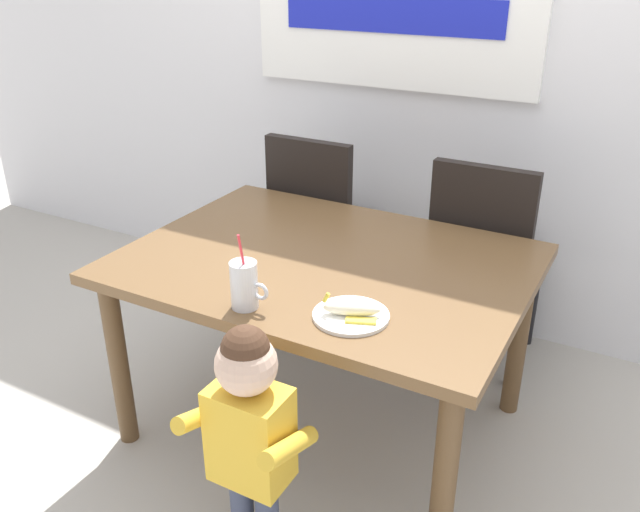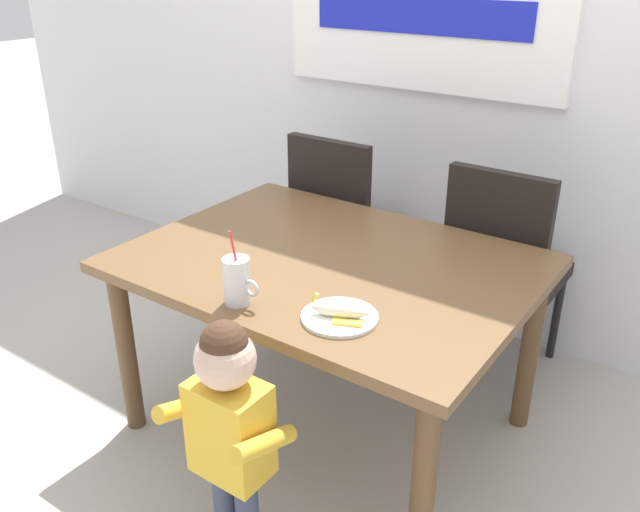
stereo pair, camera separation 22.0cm
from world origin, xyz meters
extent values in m
plane|color=#B7B2A8|center=(0.00, 0.00, 0.00)|extent=(24.00, 24.00, 0.00)
cube|color=silver|center=(0.00, 1.11, 1.45)|extent=(6.40, 0.12, 2.90)
cube|color=white|center=(-0.22, 1.03, 1.45)|extent=(1.37, 0.04, 0.64)
cube|color=#1923B2|center=(-0.22, 1.00, 1.45)|extent=(1.04, 0.01, 0.15)
cube|color=brown|center=(0.00, 0.00, 0.71)|extent=(1.40, 1.04, 0.04)
cylinder|color=brown|center=(-0.62, -0.44, 0.34)|extent=(0.07, 0.07, 0.69)
cylinder|color=brown|center=(0.62, -0.44, 0.34)|extent=(0.07, 0.07, 0.69)
cylinder|color=brown|center=(-0.62, 0.44, 0.34)|extent=(0.07, 0.07, 0.69)
cylinder|color=brown|center=(0.62, 0.44, 0.34)|extent=(0.07, 0.07, 0.69)
cube|color=black|center=(-0.41, 0.79, 0.45)|extent=(0.44, 0.44, 0.06)
cube|color=black|center=(-0.41, 0.59, 0.72)|extent=(0.42, 0.05, 0.48)
cylinder|color=black|center=(-0.22, 0.98, 0.21)|extent=(0.04, 0.04, 0.42)
cylinder|color=black|center=(-0.60, 0.98, 0.21)|extent=(0.04, 0.04, 0.42)
cylinder|color=black|center=(-0.22, 0.60, 0.21)|extent=(0.04, 0.04, 0.42)
cylinder|color=black|center=(-0.60, 0.60, 0.21)|extent=(0.04, 0.04, 0.42)
cube|color=black|center=(0.39, 0.79, 0.45)|extent=(0.44, 0.44, 0.06)
cube|color=black|center=(0.39, 0.59, 0.72)|extent=(0.42, 0.05, 0.48)
cylinder|color=black|center=(0.58, 0.98, 0.21)|extent=(0.04, 0.04, 0.42)
cylinder|color=black|center=(0.20, 0.98, 0.21)|extent=(0.04, 0.04, 0.42)
cylinder|color=black|center=(0.58, 0.60, 0.21)|extent=(0.04, 0.04, 0.42)
cylinder|color=black|center=(0.20, 0.60, 0.21)|extent=(0.04, 0.04, 0.42)
cylinder|color=#3F4760|center=(0.08, -0.68, 0.17)|extent=(0.07, 0.07, 0.34)
cube|color=gold|center=(0.13, -0.68, 0.49)|extent=(0.22, 0.15, 0.30)
sphere|color=beige|center=(0.13, -0.68, 0.72)|extent=(0.17, 0.17, 0.17)
sphere|color=#472D1E|center=(0.13, -0.68, 0.77)|extent=(0.13, 0.13, 0.13)
cylinder|color=gold|center=(-0.01, -0.70, 0.52)|extent=(0.05, 0.24, 0.13)
cylinder|color=gold|center=(0.27, -0.70, 0.52)|extent=(0.05, 0.24, 0.13)
cylinder|color=silver|center=(-0.05, -0.42, 0.80)|extent=(0.08, 0.08, 0.15)
cylinder|color=white|center=(-0.05, -0.42, 0.77)|extent=(0.07, 0.07, 0.08)
torus|color=silver|center=(0.01, -0.42, 0.79)|extent=(0.06, 0.01, 0.06)
cylinder|color=#E5333F|center=(-0.04, -0.43, 0.87)|extent=(0.01, 0.05, 0.22)
cylinder|color=white|center=(0.26, -0.32, 0.73)|extent=(0.23, 0.23, 0.01)
ellipsoid|color=#F4EAC6|center=(0.26, -0.33, 0.76)|extent=(0.17, 0.10, 0.04)
cube|color=yellow|center=(0.30, -0.35, 0.74)|extent=(0.10, 0.06, 0.01)
cube|color=yellow|center=(0.27, -0.29, 0.74)|extent=(0.10, 0.06, 0.01)
cylinder|color=yellow|center=(0.19, -0.36, 0.79)|extent=(0.03, 0.02, 0.03)
camera|label=1|loc=(0.99, -1.85, 1.72)|focal=37.00mm
camera|label=2|loc=(1.18, -1.74, 1.72)|focal=37.00mm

